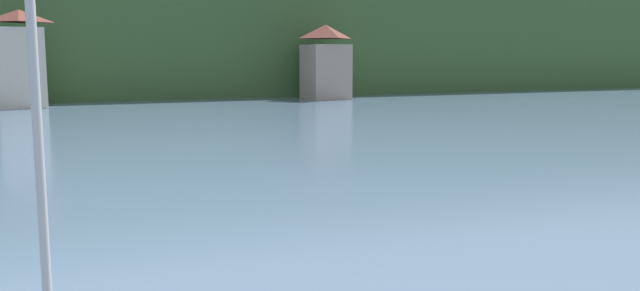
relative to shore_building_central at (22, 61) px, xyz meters
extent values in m
cube|color=#38562D|center=(12.25, 38.01, 4.91)|extent=(352.00, 63.85, 20.23)
ellipsoid|color=#38562D|center=(27.62, 53.97, 1.87)|extent=(246.40, 44.70, 43.81)
cube|color=beige|center=(0.00, 0.00, -0.81)|extent=(4.91, 3.84, 8.79)
pyramid|color=brown|center=(0.00, 0.00, 4.83)|extent=(5.16, 4.03, 1.34)
cube|color=gray|center=(36.75, 1.00, -1.61)|extent=(5.18, 5.84, 7.19)
pyramid|color=brown|center=(36.75, 1.00, 3.67)|extent=(5.44, 6.13, 1.81)
cylinder|color=#B7B7BC|center=(2.01, -72.45, 0.66)|extent=(0.09, 0.09, 9.66)
camera|label=1|loc=(2.08, -79.12, 0.55)|focal=36.64mm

